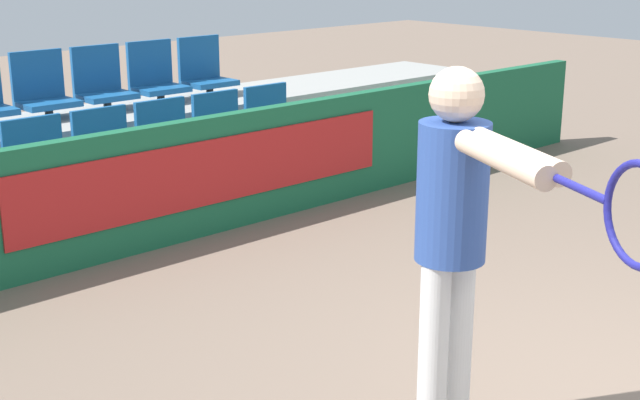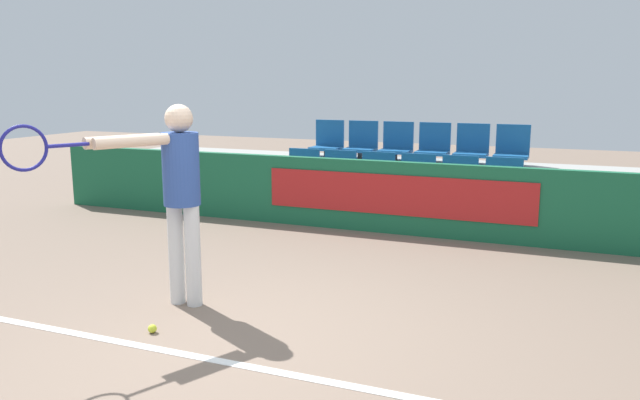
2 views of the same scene
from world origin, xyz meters
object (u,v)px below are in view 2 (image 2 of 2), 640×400
(stadium_chair_0, at_px, (302,172))
(tennis_player, at_px, (174,185))
(stadium_chair_1, at_px, (338,174))
(stadium_chair_4, at_px, (458,182))
(stadium_chair_7, at_px, (361,143))
(stadium_chair_2, at_px, (376,177))
(stadium_chair_11, at_px, (512,149))
(stadium_chair_6, at_px, (328,141))
(stadium_chair_9, at_px, (433,146))
(stadium_chair_10, at_px, (472,147))
(stadium_chair_5, at_px, (503,184))
(stadium_chair_8, at_px, (397,144))
(stadium_chair_3, at_px, (416,179))
(tennis_ball, at_px, (152,329))

(stadium_chair_0, distance_m, tennis_player, 3.94)
(stadium_chair_1, height_order, stadium_chair_4, same)
(stadium_chair_7, xyz_separation_m, tennis_player, (0.02, -4.88, 0.10))
(stadium_chair_2, distance_m, stadium_chair_4, 1.11)
(stadium_chair_11, bearing_deg, stadium_chair_6, 180.00)
(stadium_chair_7, distance_m, stadium_chair_9, 1.11)
(stadium_chair_11, bearing_deg, stadium_chair_1, -155.46)
(stadium_chair_10, bearing_deg, stadium_chair_5, -61.29)
(stadium_chair_2, xyz_separation_m, stadium_chair_8, (0.00, 1.01, 0.35))
(stadium_chair_0, bearing_deg, stadium_chair_5, 0.00)
(stadium_chair_2, height_order, stadium_chair_3, same)
(stadium_chair_5, bearing_deg, tennis_ball, -114.77)
(stadium_chair_6, bearing_deg, stadium_chair_5, -20.06)
(stadium_chair_0, distance_m, stadium_chair_7, 1.20)
(stadium_chair_5, relative_size, stadium_chair_6, 1.00)
(stadium_chair_5, distance_m, stadium_chair_10, 1.20)
(stadium_chair_1, relative_size, tennis_ball, 8.52)
(stadium_chair_9, bearing_deg, stadium_chair_1, -137.60)
(stadium_chair_10, relative_size, tennis_player, 0.34)
(stadium_chair_5, height_order, stadium_chair_11, stadium_chair_11)
(stadium_chair_4, xyz_separation_m, stadium_chair_10, (0.00, 1.01, 0.35))
(stadium_chair_9, distance_m, stadium_chair_10, 0.55)
(stadium_chair_4, distance_m, tennis_ball, 4.71)
(stadium_chair_0, relative_size, stadium_chair_5, 1.00)
(tennis_player, xyz_separation_m, tennis_ball, (0.15, -0.56, -1.00))
(stadium_chair_6, xyz_separation_m, stadium_chair_7, (0.55, 0.00, 0.00))
(stadium_chair_3, relative_size, stadium_chair_5, 1.00)
(stadium_chair_1, bearing_deg, stadium_chair_7, 90.00)
(stadium_chair_1, distance_m, stadium_chair_8, 1.20)
(stadium_chair_5, height_order, stadium_chair_9, stadium_chair_9)
(stadium_chair_11, bearing_deg, tennis_player, -114.22)
(stadium_chair_7, bearing_deg, stadium_chair_10, 0.00)
(stadium_chair_6, xyz_separation_m, stadium_chair_10, (2.21, 0.00, 0.00))
(stadium_chair_10, height_order, tennis_ball, stadium_chair_10)
(stadium_chair_6, bearing_deg, stadium_chair_10, 0.00)
(stadium_chair_7, distance_m, stadium_chair_10, 1.66)
(stadium_chair_8, height_order, tennis_player, tennis_player)
(stadium_chair_7, height_order, tennis_player, tennis_player)
(tennis_player, bearing_deg, stadium_chair_1, 115.40)
(stadium_chair_5, bearing_deg, stadium_chair_6, 159.94)
(stadium_chair_9, distance_m, stadium_chair_11, 1.11)
(stadium_chair_3, xyz_separation_m, stadium_chair_4, (0.55, 0.00, 0.00))
(stadium_chair_3, relative_size, stadium_chair_6, 1.00)
(stadium_chair_1, distance_m, stadium_chair_6, 1.20)
(stadium_chair_7, height_order, stadium_chair_11, same)
(stadium_chair_4, bearing_deg, stadium_chair_3, 180.00)
(stadium_chair_5, relative_size, stadium_chair_10, 1.00)
(stadium_chair_7, xyz_separation_m, stadium_chair_9, (1.11, 0.00, 0.00))
(stadium_chair_5, distance_m, stadium_chair_9, 1.54)
(stadium_chair_7, height_order, tennis_ball, stadium_chair_7)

